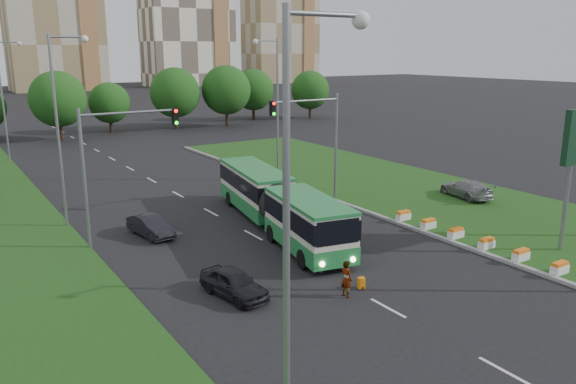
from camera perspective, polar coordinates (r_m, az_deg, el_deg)
ground at (r=31.56m, az=6.68°, el=-6.34°), size 360.00×360.00×0.00m
grass_median at (r=45.66m, az=12.89°, el=-0.05°), size 14.00×60.00×0.15m
median_kerb at (r=41.07m, az=6.09°, el=-1.32°), size 0.30×60.00×0.18m
lane_markings at (r=46.85m, az=-12.04°, el=0.27°), size 0.20×100.00×0.01m
flower_planters at (r=34.35m, az=18.08°, el=-4.45°), size 1.10×11.50×0.60m
traffic_mast_median at (r=40.79m, az=3.11°, el=6.18°), size 5.76×0.32×8.00m
traffic_mast_left at (r=33.27m, az=-17.46°, el=3.73°), size 5.76×0.32×8.00m
street_lamps at (r=36.70m, az=-6.80°, el=6.23°), size 36.00×60.00×12.00m
tree_line at (r=83.14m, az=-12.64°, el=9.34°), size 120.00×8.00×9.00m
apartment_tower_east at (r=188.25m, az=-10.29°, el=17.76°), size 27.00×15.00×47.00m
midrise_east at (r=204.38m, az=-0.78°, el=16.69°), size 24.00×14.00×40.00m
articulated_bus at (r=35.28m, az=-1.39°, el=-1.14°), size 2.62×16.79×2.76m
car_left_near at (r=26.17m, az=-5.52°, el=-9.20°), size 2.19×4.04×1.30m
car_left_far at (r=35.23m, az=-13.79°, el=-3.37°), size 1.94×4.02×1.27m
car_median at (r=44.75m, az=17.63°, el=0.34°), size 2.67×4.88×1.34m
pedestrian at (r=26.07m, az=5.95°, el=-8.77°), size 0.47×0.67×1.75m
shopping_trolley at (r=27.27m, az=7.45°, el=-9.14°), size 0.31×0.33×0.54m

